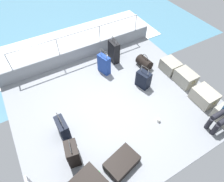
{
  "coord_description": "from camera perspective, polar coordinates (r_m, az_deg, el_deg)",
  "views": [
    {
      "loc": [
        2.68,
        -1.64,
        4.12
      ],
      "look_at": [
        -0.25,
        0.04,
        0.25
      ],
      "focal_mm": 30.78,
      "sensor_mm": 36.0,
      "label": 1
    }
  ],
  "objects": [
    {
      "name": "suitcase_5",
      "position": [
        5.5,
        9.29,
        3.44
      ],
      "size": [
        0.44,
        0.34,
        0.71
      ],
      "color": "black",
      "rests_on": "ground_plane"
    },
    {
      "name": "suitcase_2",
      "position": [
        5.82,
        -2.4,
        7.93
      ],
      "size": [
        0.44,
        0.28,
        0.82
      ],
      "color": "navy",
      "rests_on": "ground_plane"
    },
    {
      "name": "cargo_crate_2",
      "position": [
        5.66,
        25.72,
        -1.42
      ],
      "size": [
        0.64,
        0.48,
        0.37
      ],
      "color": "#9E9989",
      "rests_on": "ground_plane"
    },
    {
      "name": "suitcase_3",
      "position": [
        4.6,
        -14.4,
        -10.66
      ],
      "size": [
        0.45,
        0.21,
        0.71
      ],
      "color": "black",
      "rests_on": "ground_plane"
    },
    {
      "name": "suitcase_1",
      "position": [
        4.29,
        2.94,
        -20.46
      ],
      "size": [
        0.61,
        0.78,
        0.22
      ],
      "color": "black",
      "rests_on": "ground_plane"
    },
    {
      "name": "cargo_crate_0",
      "position": [
        6.22,
        16.91,
        7.17
      ],
      "size": [
        0.59,
        0.44,
        0.36
      ],
      "color": "gray",
      "rests_on": "ground_plane"
    },
    {
      "name": "cargo_crate_1",
      "position": [
        5.94,
        20.94,
        3.69
      ],
      "size": [
        0.62,
        0.42,
        0.4
      ],
      "color": "gray",
      "rests_on": "ground_plane"
    },
    {
      "name": "ground_plane",
      "position": [
        5.2,
        0.98,
        -3.97
      ],
      "size": [
        4.4,
        5.2,
        0.06
      ],
      "primitive_type": "cube",
      "color": "gray"
    },
    {
      "name": "gunwale_port",
      "position": [
        6.43,
        -9.04,
        10.99
      ],
      "size": [
        0.06,
        5.2,
        0.45
      ],
      "primitive_type": "cube",
      "color": "gray",
      "rests_on": "ground_plane"
    },
    {
      "name": "sea_wake",
      "position": [
        7.87,
        -12.84,
        13.14
      ],
      "size": [
        12.0,
        12.0,
        0.01
      ],
      "color": "teal",
      "rests_on": "ground_plane"
    },
    {
      "name": "railing_port",
      "position": [
        6.11,
        -9.68,
        15.1
      ],
      "size": [
        0.04,
        4.2,
        1.02
      ],
      "color": "silver",
      "rests_on": "ground_plane"
    },
    {
      "name": "paper_cup",
      "position": [
        4.96,
        13.71,
        -8.37
      ],
      "size": [
        0.08,
        0.08,
        0.1
      ],
      "primitive_type": "cylinder",
      "color": "white",
      "rests_on": "ground_plane"
    },
    {
      "name": "suitcase_0",
      "position": [
        4.24,
        -11.59,
        -17.72
      ],
      "size": [
        0.4,
        0.31,
        0.68
      ],
      "color": "black",
      "rests_on": "ground_plane"
    },
    {
      "name": "suitcase_6",
      "position": [
        6.21,
        0.54,
        11.63
      ],
      "size": [
        0.42,
        0.22,
        0.86
      ],
      "color": "black",
      "rests_on": "ground_plane"
    },
    {
      "name": "duffel_bag",
      "position": [
        6.19,
        9.55,
        8.39
      ],
      "size": [
        0.51,
        0.35,
        0.46
      ],
      "color": "black",
      "rests_on": "ground_plane"
    }
  ]
}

